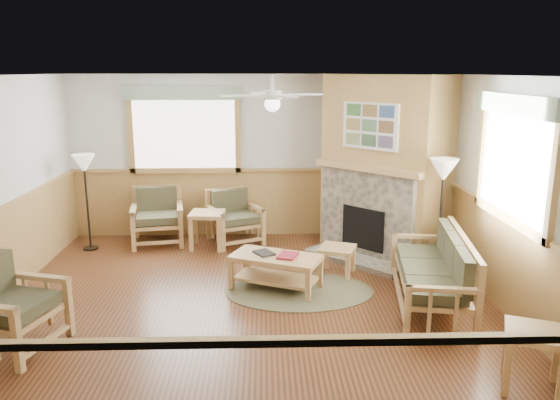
{
  "coord_description": "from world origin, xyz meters",
  "views": [
    {
      "loc": [
        0.19,
        -6.04,
        2.76
      ],
      "look_at": [
        0.4,
        0.7,
        1.15
      ],
      "focal_mm": 35.0,
      "sensor_mm": 36.0,
      "label": 1
    }
  ],
  "objects_px": {
    "floor_lamp_right": "(440,219)",
    "armchair_left": "(10,305)",
    "armchair_back_right": "(235,217)",
    "end_table_chairs": "(208,230)",
    "floor_lamp_left": "(87,202)",
    "armchair_back_left": "(157,217)",
    "coffee_table": "(276,272)",
    "sofa": "(431,271)",
    "end_table_sofa": "(533,360)",
    "footstool": "(337,261)"
  },
  "relations": [
    {
      "from": "floor_lamp_right",
      "to": "armchair_left",
      "type": "bearing_deg",
      "value": -159.87
    },
    {
      "from": "armchair_back_right",
      "to": "end_table_chairs",
      "type": "xyz_separation_m",
      "value": [
        -0.42,
        -0.27,
        -0.13
      ]
    },
    {
      "from": "armchair_left",
      "to": "floor_lamp_left",
      "type": "distance_m",
      "value": 3.18
    },
    {
      "from": "armchair_back_left",
      "to": "coffee_table",
      "type": "xyz_separation_m",
      "value": [
        1.88,
        -1.98,
        -0.22
      ]
    },
    {
      "from": "armchair_left",
      "to": "floor_lamp_left",
      "type": "height_order",
      "value": "floor_lamp_left"
    },
    {
      "from": "end_table_chairs",
      "to": "sofa",
      "type": "bearing_deg",
      "value": -38.42
    },
    {
      "from": "end_table_sofa",
      "to": "armchair_back_left",
      "type": "bearing_deg",
      "value": 133.42
    },
    {
      "from": "coffee_table",
      "to": "end_table_chairs",
      "type": "xyz_separation_m",
      "value": [
        -1.04,
        1.71,
        0.07
      ]
    },
    {
      "from": "armchair_left",
      "to": "end_table_sofa",
      "type": "bearing_deg",
      "value": -83.35
    },
    {
      "from": "armchair_left",
      "to": "coffee_table",
      "type": "height_order",
      "value": "armchair_left"
    },
    {
      "from": "floor_lamp_left",
      "to": "floor_lamp_right",
      "type": "xyz_separation_m",
      "value": [
        5.1,
        -1.36,
        0.06
      ]
    },
    {
      "from": "armchair_back_right",
      "to": "floor_lamp_left",
      "type": "height_order",
      "value": "floor_lamp_left"
    },
    {
      "from": "coffee_table",
      "to": "footstool",
      "type": "bearing_deg",
      "value": 53.18
    },
    {
      "from": "end_table_chairs",
      "to": "floor_lamp_left",
      "type": "distance_m",
      "value": 1.91
    },
    {
      "from": "armchair_left",
      "to": "footstool",
      "type": "xyz_separation_m",
      "value": [
        3.55,
        1.94,
        -0.27
      ]
    },
    {
      "from": "armchair_left",
      "to": "end_table_chairs",
      "type": "bearing_deg",
      "value": -10.73
    },
    {
      "from": "armchair_back_right",
      "to": "floor_lamp_right",
      "type": "distance_m",
      "value": 3.29
    },
    {
      "from": "end_table_sofa",
      "to": "floor_lamp_right",
      "type": "relative_size",
      "value": 0.34
    },
    {
      "from": "sofa",
      "to": "coffee_table",
      "type": "xyz_separation_m",
      "value": [
        -1.83,
        0.57,
        -0.21
      ]
    },
    {
      "from": "coffee_table",
      "to": "armchair_back_right",
      "type": "bearing_deg",
      "value": 131.07
    },
    {
      "from": "floor_lamp_left",
      "to": "floor_lamp_right",
      "type": "distance_m",
      "value": 5.28
    },
    {
      "from": "end_table_sofa",
      "to": "floor_lamp_left",
      "type": "xyz_separation_m",
      "value": [
        -5.1,
        4.04,
        0.48
      ]
    },
    {
      "from": "sofa",
      "to": "armchair_back_right",
      "type": "relative_size",
      "value": 2.22
    },
    {
      "from": "end_table_sofa",
      "to": "floor_lamp_right",
      "type": "distance_m",
      "value": 2.73
    },
    {
      "from": "armchair_back_right",
      "to": "coffee_table",
      "type": "distance_m",
      "value": 2.08
    },
    {
      "from": "end_table_sofa",
      "to": "floor_lamp_right",
      "type": "xyz_separation_m",
      "value": [
        0.0,
        2.68,
        0.54
      ]
    },
    {
      "from": "floor_lamp_right",
      "to": "footstool",
      "type": "bearing_deg",
      "value": 173.81
    },
    {
      "from": "armchair_back_right",
      "to": "end_table_chairs",
      "type": "height_order",
      "value": "armchair_back_right"
    },
    {
      "from": "armchair_back_right",
      "to": "sofa",
      "type": "bearing_deg",
      "value": -70.56
    },
    {
      "from": "armchair_back_right",
      "to": "end_table_chairs",
      "type": "bearing_deg",
      "value": -171.44
    },
    {
      "from": "sofa",
      "to": "floor_lamp_left",
      "type": "bearing_deg",
      "value": -106.76
    },
    {
      "from": "end_table_sofa",
      "to": "footstool",
      "type": "bearing_deg",
      "value": 115.57
    },
    {
      "from": "armchair_back_right",
      "to": "coffee_table",
      "type": "bearing_deg",
      "value": -96.97
    },
    {
      "from": "sofa",
      "to": "footstool",
      "type": "distance_m",
      "value": 1.45
    },
    {
      "from": "armchair_back_right",
      "to": "armchair_back_left",
      "type": "bearing_deg",
      "value": 155.82
    },
    {
      "from": "armchair_back_left",
      "to": "end_table_chairs",
      "type": "relative_size",
      "value": 1.53
    },
    {
      "from": "sofa",
      "to": "end_table_chairs",
      "type": "distance_m",
      "value": 3.67
    },
    {
      "from": "sofa",
      "to": "armchair_left",
      "type": "bearing_deg",
      "value": -69.96
    },
    {
      "from": "footstool",
      "to": "floor_lamp_right",
      "type": "height_order",
      "value": "floor_lamp_right"
    },
    {
      "from": "armchair_back_left",
      "to": "floor_lamp_left",
      "type": "xyz_separation_m",
      "value": [
        -1.01,
        -0.28,
        0.31
      ]
    },
    {
      "from": "armchair_back_left",
      "to": "footstool",
      "type": "distance_m",
      "value": 3.12
    },
    {
      "from": "end_table_chairs",
      "to": "end_table_sofa",
      "type": "height_order",
      "value": "end_table_chairs"
    },
    {
      "from": "sofa",
      "to": "end_table_chairs",
      "type": "bearing_deg",
      "value": -119.5
    },
    {
      "from": "armchair_left",
      "to": "footstool",
      "type": "distance_m",
      "value": 4.06
    },
    {
      "from": "armchair_left",
      "to": "floor_lamp_right",
      "type": "height_order",
      "value": "floor_lamp_right"
    },
    {
      "from": "armchair_back_left",
      "to": "footstool",
      "type": "bearing_deg",
      "value": -38.09
    },
    {
      "from": "armchair_back_right",
      "to": "end_table_sofa",
      "type": "distance_m",
      "value": 5.17
    },
    {
      "from": "sofa",
      "to": "footstool",
      "type": "xyz_separation_m",
      "value": [
        -0.97,
        1.06,
        -0.24
      ]
    },
    {
      "from": "armchair_back_left",
      "to": "coffee_table",
      "type": "height_order",
      "value": "armchair_back_left"
    },
    {
      "from": "footstool",
      "to": "armchair_back_left",
      "type": "bearing_deg",
      "value": 151.37
    }
  ]
}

